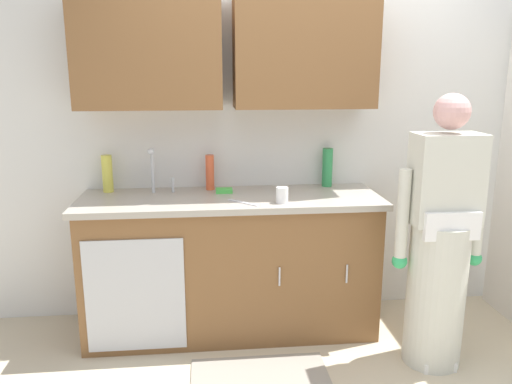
{
  "coord_description": "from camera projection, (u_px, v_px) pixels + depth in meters",
  "views": [
    {
      "loc": [
        -0.71,
        -2.49,
        1.73
      ],
      "look_at": [
        -0.4,
        0.55,
        1.0
      ],
      "focal_mm": 35.32,
      "sensor_mm": 36.0,
      "label": 1
    }
  ],
  "objects": [
    {
      "name": "bottle_water_tall",
      "position": [
        327.0,
        167.0,
        3.55
      ],
      "size": [
        0.07,
        0.07,
        0.27
      ],
      "primitive_type": "cylinder",
      "color": "#2D8C4C",
      "rests_on": "countertop"
    },
    {
      "name": "person_at_sink",
      "position": [
        439.0,
        254.0,
        2.94
      ],
      "size": [
        0.55,
        0.34,
        1.62
      ],
      "color": "white",
      "rests_on": "ground"
    },
    {
      "name": "bottle_dish_liquid",
      "position": [
        107.0,
        174.0,
        3.38
      ],
      "size": [
        0.07,
        0.07,
        0.25
      ],
      "primitive_type": "cylinder",
      "color": "#D8D14C",
      "rests_on": "countertop"
    },
    {
      "name": "kitchen_wall_with_uppers",
      "position": [
        286.0,
        110.0,
        3.49
      ],
      "size": [
        4.8,
        0.44,
        2.7
      ],
      "color": "silver",
      "rests_on": "ground"
    },
    {
      "name": "cup_by_sink",
      "position": [
        282.0,
        195.0,
        3.11
      ],
      "size": [
        0.08,
        0.08,
        0.1
      ],
      "primitive_type": "cylinder",
      "color": "white",
      "rests_on": "countertop"
    },
    {
      "name": "bottle_water_short",
      "position": [
        210.0,
        172.0,
        3.45
      ],
      "size": [
        0.06,
        0.06,
        0.24
      ],
      "primitive_type": "cylinder",
      "color": "#E05933",
      "rests_on": "countertop"
    },
    {
      "name": "counter_cabinet",
      "position": [
        231.0,
        267.0,
        3.4
      ],
      "size": [
        1.9,
        0.62,
        0.9
      ],
      "color": "brown",
      "rests_on": "ground"
    },
    {
      "name": "countertop",
      "position": [
        230.0,
        199.0,
        3.29
      ],
      "size": [
        1.96,
        0.66,
        0.04
      ],
      "primitive_type": "cube",
      "color": "#A8A093",
      "rests_on": "counter_cabinet"
    },
    {
      "name": "floor_mat",
      "position": [
        261.0,
        380.0,
        2.89
      ],
      "size": [
        0.8,
        0.5,
        0.01
      ],
      "primitive_type": "cube",
      "color": "gray",
      "rests_on": "ground"
    },
    {
      "name": "ground_plane",
      "position": [
        334.0,
        382.0,
        2.88
      ],
      "size": [
        9.0,
        9.0,
        0.0
      ],
      "primitive_type": "plane",
      "color": "beige"
    },
    {
      "name": "sponge",
      "position": [
        224.0,
        191.0,
        3.38
      ],
      "size": [
        0.11,
        0.07,
        0.03
      ],
      "primitive_type": "cube",
      "color": "#4CBF4C",
      "rests_on": "countertop"
    },
    {
      "name": "sink",
      "position": [
        158.0,
        200.0,
        3.25
      ],
      "size": [
        0.5,
        0.36,
        0.35
      ],
      "color": "#B7BABF",
      "rests_on": "counter_cabinet"
    },
    {
      "name": "knife_on_counter",
      "position": [
        244.0,
        203.0,
        3.11
      ],
      "size": [
        0.18,
        0.19,
        0.01
      ],
      "primitive_type": "cube",
      "rotation": [
        0.0,
        0.0,
        5.47
      ],
      "color": "silver",
      "rests_on": "countertop"
    }
  ]
}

